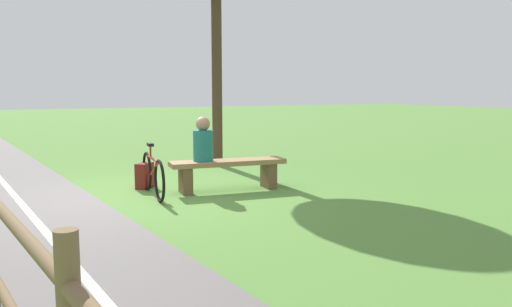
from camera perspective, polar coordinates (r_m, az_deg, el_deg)
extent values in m
plane|color=#548438|center=(8.35, -14.03, -4.70)|extent=(80.00, 80.00, 0.00)
cube|color=#66605E|center=(4.38, -16.54, -15.65)|extent=(6.10, 36.01, 0.02)
cube|color=silver|center=(4.38, -16.54, -15.52)|extent=(3.68, 31.81, 0.00)
cube|color=#937047|center=(8.53, -3.13, -1.00)|extent=(1.98, 0.66, 0.08)
cube|color=brown|center=(8.81, 1.41, -2.43)|extent=(0.20, 0.42, 0.44)
cube|color=brown|center=(8.39, -7.88, -2.98)|extent=(0.20, 0.42, 0.44)
cylinder|color=#1E6B66|center=(8.38, -5.92, 0.86)|extent=(0.36, 0.36, 0.51)
sphere|color=#9E755B|center=(8.35, -5.96, 3.32)|extent=(0.23, 0.23, 0.23)
torus|color=black|center=(7.78, -10.73, -3.04)|extent=(0.09, 0.65, 0.65)
torus|color=black|center=(8.77, -12.08, -1.93)|extent=(0.09, 0.65, 0.65)
cylinder|color=red|center=(8.23, -11.49, -0.58)|extent=(0.10, 0.87, 0.04)
cylinder|color=red|center=(8.10, -11.26, -1.67)|extent=(0.08, 0.63, 0.31)
cylinder|color=red|center=(8.37, -11.71, 0.23)|extent=(0.03, 0.03, 0.20)
cube|color=black|center=(8.36, -11.73, 0.98)|extent=(0.09, 0.21, 0.05)
cube|color=maroon|center=(8.97, -12.34, -2.42)|extent=(0.38, 0.40, 0.44)
cube|color=maroon|center=(8.93, -11.66, -2.87)|extent=(0.20, 0.22, 0.20)
cylinder|color=brown|center=(2.65, -25.36, -7.28)|extent=(2.50, 16.06, 0.06)
cylinder|color=#473323|center=(11.41, -4.40, 9.47)|extent=(0.23, 0.23, 4.30)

